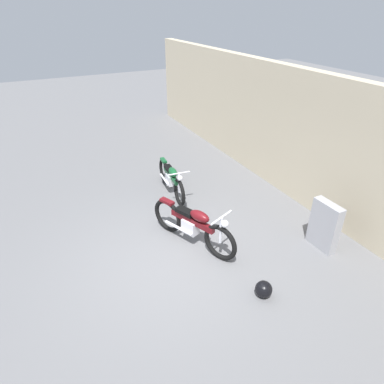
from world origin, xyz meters
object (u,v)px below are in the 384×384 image
(stone_marker, at_px, (325,226))
(helmet, at_px, (264,289))
(motorcycle_maroon, at_px, (193,225))
(motorcycle_green, at_px, (171,179))

(stone_marker, relative_size, helmet, 3.49)
(helmet, height_order, motorcycle_maroon, motorcycle_maroon)
(motorcycle_green, bearing_deg, stone_marker, 33.72)
(helmet, height_order, motorcycle_green, motorcycle_green)
(stone_marker, bearing_deg, helmet, -73.33)
(motorcycle_maroon, distance_m, motorcycle_green, 2.22)
(motorcycle_maroon, bearing_deg, motorcycle_green, 145.67)
(motorcycle_green, bearing_deg, motorcycle_maroon, -6.76)
(stone_marker, distance_m, helmet, 2.00)
(motorcycle_maroon, relative_size, motorcycle_green, 1.05)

